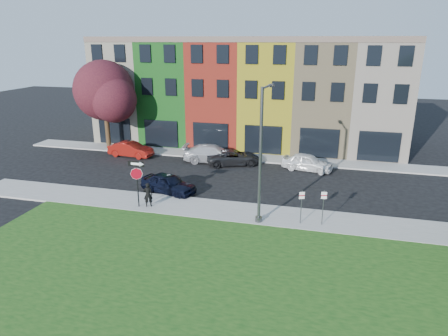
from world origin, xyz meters
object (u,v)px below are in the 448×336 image
(sedan_near, at_px, (168,184))
(man, at_px, (148,195))
(stop_sign, at_px, (137,174))
(street_lamp, at_px, (261,156))

(sedan_near, bearing_deg, man, -169.34)
(stop_sign, height_order, street_lamp, street_lamp)
(sedan_near, relative_size, street_lamp, 0.56)
(stop_sign, height_order, man, stop_sign)
(man, height_order, street_lamp, street_lamp)
(stop_sign, relative_size, man, 1.91)
(man, bearing_deg, sedan_near, -118.26)
(man, bearing_deg, street_lamp, 154.83)
(man, xyz_separation_m, street_lamp, (7.17, -0.25, 3.13))
(sedan_near, distance_m, street_lamp, 8.27)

